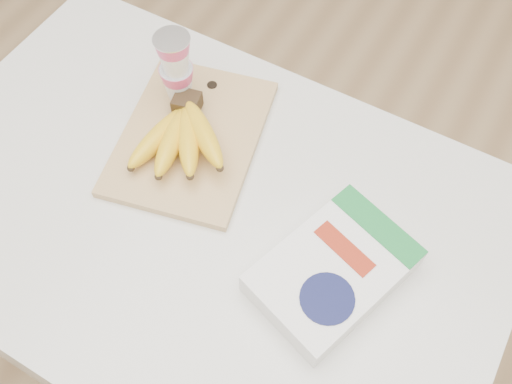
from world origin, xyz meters
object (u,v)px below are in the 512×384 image
Objects in this scene: table at (213,292)px; cereal_box at (333,271)px; cutting_board at (191,137)px; bananas at (181,135)px; yogurt_stack at (176,67)px.

cereal_box is at bearing -0.94° from table.
cutting_board is (-0.09, 0.12, 0.41)m from table.
cutting_board is 0.04m from bananas.
table is at bearing -162.76° from cereal_box.
table is at bearing -65.44° from cutting_board.
bananas is 0.13m from yogurt_stack.
yogurt_stack is at bearing 125.45° from bananas.
table is 7.02× the size of yogurt_stack.
cereal_box reaches higher than cutting_board.
table is 5.36× the size of bananas.
cereal_box reaches higher than table.
yogurt_stack is 0.46m from cereal_box.
cutting_board reaches higher than table.
bananas reaches higher than table.
cutting_board is 1.17× the size of cereal_box.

